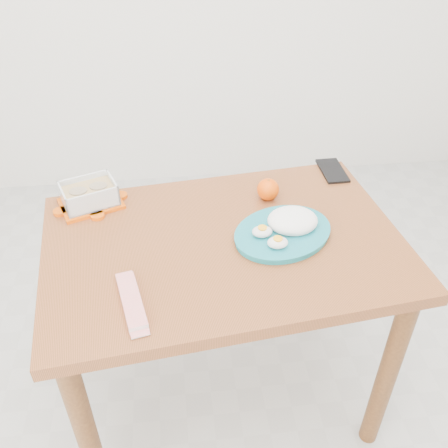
{
  "coord_description": "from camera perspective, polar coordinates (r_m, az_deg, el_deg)",
  "views": [
    {
      "loc": [
        -0.18,
        -0.92,
        1.67
      ],
      "look_at": [
        -0.05,
        0.19,
        0.81
      ],
      "focal_mm": 40.0,
      "sensor_mm": 36.0,
      "label": 1
    }
  ],
  "objects": [
    {
      "name": "food_container",
      "position": [
        1.62,
        -15.13,
        3.23
      ],
      "size": [
        0.22,
        0.2,
        0.08
      ],
      "rotation": [
        0.0,
        0.0,
        0.36
      ],
      "color": "#E35306",
      "rests_on": "dining_table"
    },
    {
      "name": "smartphone",
      "position": [
        1.79,
        12.28,
        5.98
      ],
      "size": [
        0.08,
        0.16,
        0.01
      ],
      "primitive_type": "cube",
      "rotation": [
        0.0,
        0.0,
        0.02
      ],
      "color": "black",
      "rests_on": "dining_table"
    },
    {
      "name": "ground",
      "position": [
        1.91,
        2.25,
        -23.14
      ],
      "size": [
        3.5,
        3.5,
        0.0
      ],
      "primitive_type": "plane",
      "color": "#B7B7B2",
      "rests_on": "ground"
    },
    {
      "name": "rice_plate",
      "position": [
        1.46,
        7.1,
        -0.35
      ],
      "size": [
        0.4,
        0.4,
        0.08
      ],
      "rotation": [
        0.0,
        0.0,
        0.48
      ],
      "color": "#177581",
      "rests_on": "dining_table"
    },
    {
      "name": "orange_fruit",
      "position": [
        1.6,
        5.05,
        3.97
      ],
      "size": [
        0.07,
        0.07,
        0.07
      ],
      "primitive_type": "sphere",
      "color": "#E23E04",
      "rests_on": "dining_table"
    },
    {
      "name": "candy_bar",
      "position": [
        1.27,
        -10.52,
        -8.68
      ],
      "size": [
        0.09,
        0.2,
        0.02
      ],
      "primitive_type": "cube",
      "rotation": [
        0.0,
        0.0,
        1.78
      ],
      "color": "red",
      "rests_on": "dining_table"
    },
    {
      "name": "dining_table",
      "position": [
        1.52,
        0.0,
        -5.37
      ],
      "size": [
        1.1,
        0.8,
        0.75
      ],
      "rotation": [
        0.0,
        0.0,
        0.11
      ],
      "color": "brown",
      "rests_on": "ground"
    }
  ]
}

